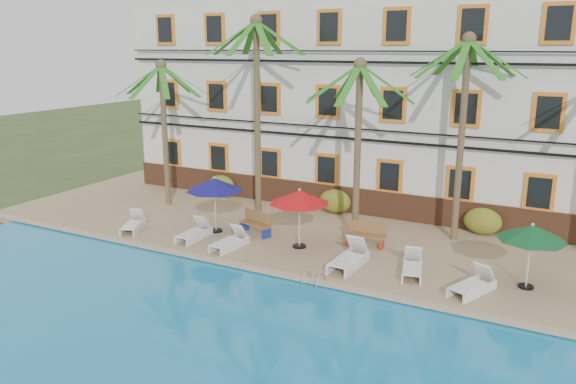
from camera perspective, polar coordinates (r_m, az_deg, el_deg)
The scene contains 24 objects.
ground at distance 19.90m, azimuth -0.37°, elevation -8.01°, with size 100.00×100.00×0.00m, color #384C23.
pool_deck at distance 24.10m, azimuth 5.25°, elevation -3.66°, with size 30.00×12.00×0.25m, color tan.
swimming_pool at distance 14.72m, azimuth -13.91°, elevation -16.73°, with size 26.00×12.00×0.20m, color #1883BB.
pool_coping at distance 19.06m, azimuth -1.66°, elevation -8.15°, with size 30.00×0.35×0.06m, color tan.
hotel_building at distance 27.67m, azimuth 9.55°, elevation 9.68°, with size 25.40×6.44×10.22m.
palm_a at distance 26.94m, azimuth -12.53°, elevation 7.94°, with size 4.20×4.20×6.82m.
palm_b at distance 23.87m, azimuth -3.17°, elevation 10.03°, with size 4.20×4.20×8.67m.
palm_c at distance 21.52m, azimuth 7.16°, elevation 6.87°, with size 4.20×4.20×7.01m.
palm_d at distance 22.12m, azimuth 17.40°, elevation 7.91°, with size 4.20×4.20×7.92m.
shrub_left at distance 28.57m, azimuth -6.77°, elevation 0.62°, with size 1.50×0.90×1.10m, color #295317.
shrub_mid at distance 25.65m, azimuth 4.82°, elevation -0.94°, with size 1.50×0.90×1.10m, color #295317.
shrub_right at distance 24.00m, azimuth 19.17°, elevation -2.82°, with size 1.50×0.90×1.10m, color #295317.
umbrella_blue at distance 22.80m, azimuth -7.47°, elevation 0.74°, with size 2.33×2.33×2.33m.
umbrella_red at distance 20.83m, azimuth 1.18°, elevation -0.54°, with size 2.30×2.30×2.30m.
umbrella_green at distance 18.90m, azimuth 23.54°, elevation -3.83°, with size 2.14×2.14×2.14m.
lounger_a at distance 24.15m, azimuth -15.42°, elevation -3.14°, with size 1.26×1.80×0.80m.
lounger_b at distance 22.55m, azimuth -9.49°, elevation -4.04°, with size 0.67×1.76×0.83m.
lounger_c at distance 21.37m, azimuth -5.93°, elevation -4.99°, with size 0.77×1.79×0.82m.
lounger_d at distance 19.60m, azimuth 6.23°, elevation -6.68°, with size 0.82×2.09×0.98m.
lounger_e at distance 19.34m, azimuth 12.51°, elevation -7.40°, with size 1.04×1.86×0.83m.
lounger_f at distance 18.45m, azimuth 18.27°, elevation -8.90°, with size 1.28×1.91×0.85m.
bench_left at distance 22.76m, azimuth -3.20°, elevation -3.15°, with size 1.57×0.87×0.93m.
bench_right at distance 21.61m, azimuth 7.92°, elevation -4.25°, with size 1.54×0.63×0.93m.
pool_ladder at distance 18.32m, azimuth 2.58°, elevation -9.24°, with size 0.54×0.74×0.74m.
Camera 1 is at (8.67, -16.19, 7.65)m, focal length 35.00 mm.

